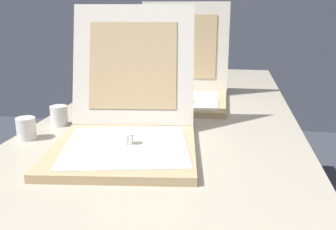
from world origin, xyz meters
TOP-DOWN VIEW (x-y plane):
  - table at (0.00, 0.65)m, footprint 0.89×2.37m
  - pizza_box_front at (-0.08, 0.34)m, footprint 0.45×0.55m
  - pizza_box_middle at (0.00, 0.90)m, footprint 0.40×0.42m
  - cup_white_mid at (-0.32, 0.66)m, footprint 0.06×0.06m
  - cup_white_near_center at (-0.36, 0.50)m, footprint 0.06×0.06m
  - cup_white_near_left at (-0.39, 0.35)m, footprint 0.06×0.06m

SIDE VIEW (x-z plane):
  - table at x=0.00m, z-range 0.33..1.07m
  - cup_white_mid at x=-0.32m, z-range 0.74..0.81m
  - cup_white_near_center at x=-0.36m, z-range 0.74..0.81m
  - cup_white_near_left at x=-0.39m, z-range 0.74..0.81m
  - pizza_box_front at x=-0.08m, z-range 0.60..1.00m
  - pizza_box_middle at x=0.00m, z-range 0.59..1.00m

